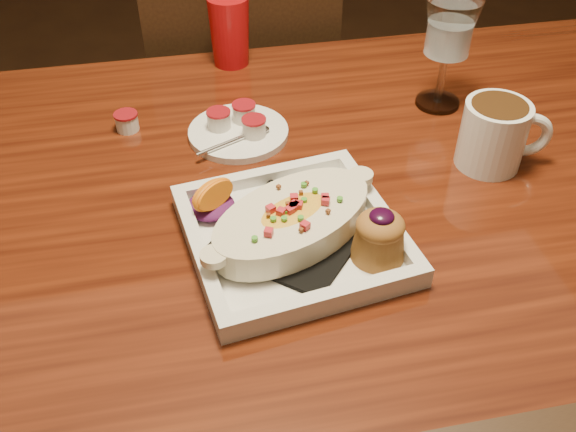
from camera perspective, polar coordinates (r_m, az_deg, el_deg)
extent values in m
cube|color=maroon|center=(0.94, 0.64, 1.41)|extent=(1.50, 0.90, 0.04)
cylinder|color=black|center=(1.67, 20.93, 2.22)|extent=(0.07, 0.07, 0.71)
cube|color=black|center=(1.66, -4.43, 9.08)|extent=(0.42, 0.42, 0.04)
cylinder|color=black|center=(1.95, 0.20, 6.60)|extent=(0.04, 0.04, 0.45)
cylinder|color=black|center=(1.92, -9.83, 5.38)|extent=(0.04, 0.04, 0.45)
cylinder|color=black|center=(1.69, 2.49, 0.18)|extent=(0.04, 0.04, 0.45)
cylinder|color=black|center=(1.66, -9.04, -1.33)|extent=(0.04, 0.04, 0.45)
cube|color=black|center=(1.38, -3.84, 13.82)|extent=(0.40, 0.03, 0.46)
cube|color=white|center=(0.84, 0.40, -2.05)|extent=(0.30, 0.30, 0.01)
cube|color=black|center=(0.83, 0.41, -1.59)|extent=(0.23, 0.23, 0.01)
ellipsoid|color=yellow|center=(0.81, 0.41, -0.35)|extent=(0.23, 0.19, 0.04)
ellipsoid|color=#511250|center=(0.87, -6.88, 0.92)|extent=(0.07, 0.07, 0.02)
cone|color=olive|center=(0.80, 8.06, -2.21)|extent=(0.07, 0.07, 0.05)
ellipsoid|color=olive|center=(0.78, 8.23, -0.87)|extent=(0.06, 0.06, 0.03)
ellipsoid|color=black|center=(0.77, 8.34, -0.04)|extent=(0.03, 0.03, 0.01)
cylinder|color=white|center=(0.99, 17.73, 6.86)|extent=(0.10, 0.10, 0.10)
cylinder|color=#321D0D|center=(0.97, 18.23, 8.87)|extent=(0.08, 0.08, 0.02)
torus|color=white|center=(1.01, 20.53, 6.75)|extent=(0.07, 0.03, 0.07)
cylinder|color=silver|center=(1.14, 13.12, 9.84)|extent=(0.07, 0.07, 0.01)
cylinder|color=silver|center=(1.12, 13.46, 11.74)|extent=(0.01, 0.01, 0.09)
cone|color=silver|center=(1.08, 14.22, 15.89)|extent=(0.09, 0.09, 0.10)
cylinder|color=white|center=(1.04, -4.43, 7.41)|extent=(0.16, 0.16, 0.01)
cylinder|color=silver|center=(1.03, -6.16, 8.46)|extent=(0.04, 0.04, 0.03)
cylinder|color=maroon|center=(1.03, -6.22, 9.16)|extent=(0.04, 0.04, 0.00)
cylinder|color=silver|center=(1.05, -3.93, 9.13)|extent=(0.04, 0.04, 0.03)
cylinder|color=maroon|center=(1.04, -3.96, 9.82)|extent=(0.04, 0.04, 0.00)
cylinder|color=silver|center=(1.01, -3.03, 7.85)|extent=(0.04, 0.04, 0.03)
cylinder|color=maroon|center=(1.00, -3.06, 8.56)|extent=(0.04, 0.04, 0.00)
cylinder|color=silver|center=(1.08, -14.13, 8.08)|extent=(0.04, 0.04, 0.03)
cylinder|color=maroon|center=(1.07, -14.25, 8.74)|extent=(0.04, 0.04, 0.00)
cone|color=#B40C11|center=(1.22, -5.22, 16.06)|extent=(0.08, 0.08, 0.13)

